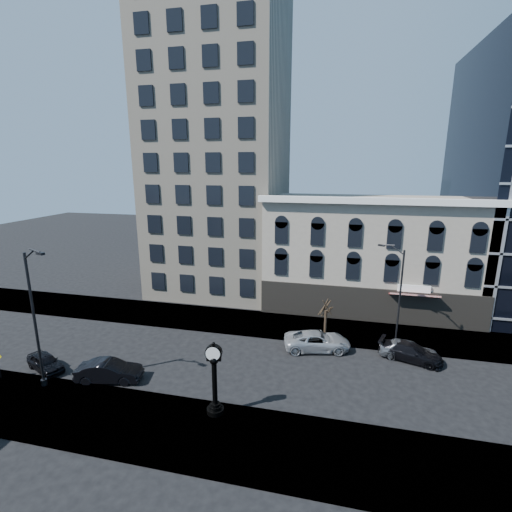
% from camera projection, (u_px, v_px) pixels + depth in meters
% --- Properties ---
extents(ground, '(160.00, 160.00, 0.00)m').
position_uv_depth(ground, '(221.00, 363.00, 29.78)').
color(ground, black).
rests_on(ground, ground).
extents(sidewalk_far, '(160.00, 6.00, 0.12)m').
position_uv_depth(sidewalk_far, '(246.00, 322.00, 37.33)').
color(sidewalk_far, gray).
rests_on(sidewalk_far, ground).
extents(sidewalk_near, '(160.00, 6.00, 0.12)m').
position_uv_depth(sidewalk_near, '(178.00, 429.00, 22.21)').
color(sidewalk_near, gray).
rests_on(sidewalk_near, ground).
extents(cream_tower, '(15.90, 15.40, 42.50)m').
position_uv_depth(cream_tower, '(218.00, 132.00, 44.34)').
color(cream_tower, '#C0B19A').
rests_on(cream_tower, ground).
extents(victorian_row, '(22.60, 11.19, 12.50)m').
position_uv_depth(victorian_row, '(369.00, 253.00, 40.72)').
color(victorian_row, gray).
rests_on(victorian_row, ground).
extents(street_clock, '(1.11, 1.11, 4.90)m').
position_uv_depth(street_clock, '(215.00, 381.00, 23.12)').
color(street_clock, black).
rests_on(street_clock, sidewalk_near).
extents(street_lamp_near, '(2.60, 1.07, 10.35)m').
position_uv_depth(street_lamp_near, '(35.00, 283.00, 24.31)').
color(street_lamp_near, black).
rests_on(street_lamp_near, sidewalk_near).
extents(street_lamp_far, '(2.21, 1.15, 9.07)m').
position_uv_depth(street_lamp_far, '(394.00, 269.00, 31.08)').
color(street_lamp_far, black).
rests_on(street_lamp_far, sidewalk_far).
extents(bare_tree_far, '(2.39, 2.39, 4.10)m').
position_uv_depth(bare_tree_far, '(326.00, 305.00, 33.32)').
color(bare_tree_far, '#312518').
rests_on(bare_tree_far, sidewalk_far).
extents(car_near_a, '(4.06, 2.92, 1.28)m').
position_uv_depth(car_near_a, '(45.00, 362.00, 28.62)').
color(car_near_a, black).
rests_on(car_near_a, ground).
extents(car_near_b, '(4.94, 2.62, 1.55)m').
position_uv_depth(car_near_b, '(109.00, 371.00, 27.15)').
color(car_near_b, black).
rests_on(car_near_b, ground).
extents(car_far_a, '(6.05, 3.75, 1.56)m').
position_uv_depth(car_far_a, '(317.00, 341.00, 31.77)').
color(car_far_a, '#A5A8AD').
rests_on(car_far_a, ground).
extents(car_far_b, '(5.31, 3.44, 1.43)m').
position_uv_depth(car_far_b, '(411.00, 352.00, 30.05)').
color(car_far_b, black).
rests_on(car_far_b, ground).
extents(car_far_c, '(4.72, 2.38, 1.54)m').
position_uv_depth(car_far_c, '(408.00, 350.00, 30.27)').
color(car_far_c, '#595B60').
rests_on(car_far_c, ground).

